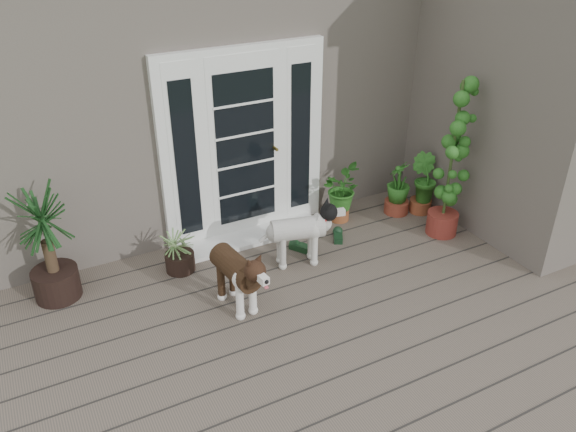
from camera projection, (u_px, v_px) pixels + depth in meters
name	position (u px, v px, depth m)	size (l,w,h in m)	color
deck	(366.00, 339.00, 5.22)	(6.20, 4.60, 0.12)	#6B5B4C
house_main	(196.00, 67.00, 7.78)	(7.40, 4.00, 3.10)	#665E54
house_wing	(533.00, 100.00, 6.51)	(1.60, 2.40, 3.10)	#665E54
door_unit	(244.00, 145.00, 6.29)	(1.90, 0.14, 2.15)	white
door_step	(254.00, 235.00, 6.65)	(1.60, 0.40, 0.05)	white
brindle_dog	(236.00, 278.00, 5.39)	(0.34, 0.78, 0.65)	#3F2716
white_dog	(298.00, 238.00, 6.05)	(0.32, 0.75, 0.62)	white
spider_plant	(179.00, 248.00, 5.95)	(0.51, 0.51, 0.55)	#81945B
yucca	(47.00, 244.00, 5.39)	(0.84, 0.84, 1.21)	black
herb_a	(340.00, 197.00, 6.87)	(0.49, 0.49, 0.62)	#1C6520
herb_b	(422.00, 192.00, 7.07)	(0.36, 0.36, 0.55)	#164D19
herb_c	(398.00, 193.00, 7.06)	(0.34, 0.34, 0.53)	#255A19
sapling	(452.00, 159.00, 6.29)	(0.55, 0.55, 1.88)	#2B611B
clog_left	(301.00, 247.00, 6.39)	(0.14, 0.31, 0.09)	#143319
clog_right	(338.00, 236.00, 6.61)	(0.14, 0.29, 0.09)	black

